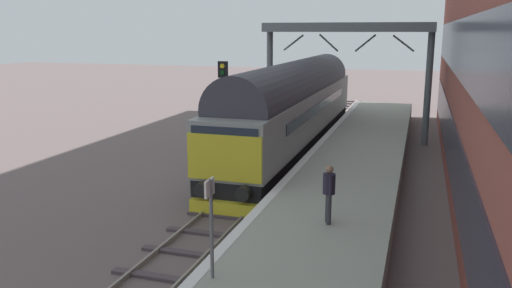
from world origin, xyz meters
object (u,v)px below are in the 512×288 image
(waiting_passenger, at_px, (329,189))
(signal_post_near, at_px, (224,104))
(diesel_locomotive, at_px, (294,105))
(platform_number_sign, at_px, (211,214))

(waiting_passenger, bearing_deg, signal_post_near, 18.13)
(diesel_locomotive, height_order, signal_post_near, signal_post_near)
(platform_number_sign, relative_size, waiting_passenger, 1.33)
(signal_post_near, xyz_separation_m, waiting_passenger, (6.01, -7.69, -1.03))
(signal_post_near, bearing_deg, platform_number_sign, -70.18)
(diesel_locomotive, height_order, platform_number_sign, diesel_locomotive)
(diesel_locomotive, xyz_separation_m, waiting_passenger, (3.91, -12.23, -0.50))
(signal_post_near, distance_m, platform_number_sign, 12.39)
(signal_post_near, height_order, platform_number_sign, signal_post_near)
(diesel_locomotive, relative_size, platform_number_sign, 9.35)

